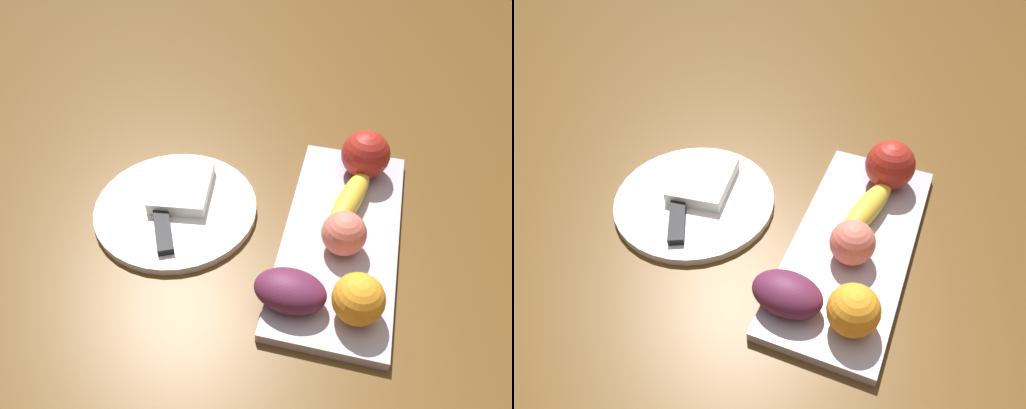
# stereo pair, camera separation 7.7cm
# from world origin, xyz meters

# --- Properties ---
(ground_plane) EXTENTS (2.40, 2.40, 0.00)m
(ground_plane) POSITION_xyz_m (0.00, 0.00, 0.00)
(ground_plane) COLOR brown
(fruit_tray) EXTENTS (0.40, 0.17, 0.02)m
(fruit_tray) POSITION_xyz_m (0.03, -0.02, 0.01)
(fruit_tray) COLOR #BBB0BF
(fruit_tray) RESTS_ON ground_plane
(apple) EXTENTS (0.08, 0.08, 0.08)m
(apple) POSITION_xyz_m (0.17, -0.04, 0.06)
(apple) COLOR #AA251D
(apple) RESTS_ON fruit_tray
(banana) EXTENTS (0.16, 0.07, 0.04)m
(banana) POSITION_xyz_m (0.09, -0.02, 0.04)
(banana) COLOR yellow
(banana) RESTS_ON fruit_tray
(orange_near_apple) EXTENTS (0.07, 0.07, 0.07)m
(orange_near_apple) POSITION_xyz_m (-0.11, -0.06, 0.05)
(orange_near_apple) COLOR orange
(orange_near_apple) RESTS_ON fruit_tray
(peach) EXTENTS (0.06, 0.06, 0.06)m
(peach) POSITION_xyz_m (0.00, -0.02, 0.05)
(peach) COLOR #E8705C
(peach) RESTS_ON fruit_tray
(grape_bunch) EXTENTS (0.07, 0.10, 0.05)m
(grape_bunch) POSITION_xyz_m (-0.11, 0.03, 0.04)
(grape_bunch) COLOR #5C203E
(grape_bunch) RESTS_ON fruit_tray
(dinner_plate) EXTENTS (0.26, 0.26, 0.01)m
(dinner_plate) POSITION_xyz_m (0.03, 0.24, 0.01)
(dinner_plate) COLOR white
(dinner_plate) RESTS_ON ground_plane
(folded_napkin) EXTENTS (0.12, 0.11, 0.02)m
(folded_napkin) POSITION_xyz_m (0.06, 0.24, 0.02)
(folded_napkin) COLOR white
(folded_napkin) RESTS_ON dinner_plate
(knife) EXTENTS (0.17, 0.10, 0.01)m
(knife) POSITION_xyz_m (-0.02, 0.25, 0.02)
(knife) COLOR silver
(knife) RESTS_ON dinner_plate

